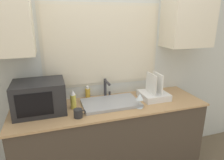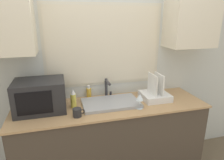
# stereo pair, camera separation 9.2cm
# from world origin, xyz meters

# --- Properties ---
(countertop) EXTENTS (1.99, 0.61, 0.89)m
(countertop) POSITION_xyz_m (0.00, 0.29, 0.44)
(countertop) COLOR #42382D
(countertop) RESTS_ON ground_plane
(wall_back) EXTENTS (6.00, 0.38, 2.60)m
(wall_back) POSITION_xyz_m (0.00, 0.57, 1.40)
(wall_back) COLOR silver
(wall_back) RESTS_ON ground_plane
(sink_basin) EXTENTS (0.59, 0.36, 0.03)m
(sink_basin) POSITION_xyz_m (0.00, 0.30, 0.90)
(sink_basin) COLOR #9EA0A5
(sink_basin) RESTS_ON countertop
(faucet) EXTENTS (0.08, 0.18, 0.22)m
(faucet) POSITION_xyz_m (0.01, 0.48, 1.02)
(faucet) COLOR #333338
(faucet) RESTS_ON countertop
(microwave) EXTENTS (0.47, 0.35, 0.30)m
(microwave) POSITION_xyz_m (-0.69, 0.34, 1.04)
(microwave) COLOR #232326
(microwave) RESTS_ON countertop
(dish_rack) EXTENTS (0.29, 0.29, 0.29)m
(dish_rack) POSITION_xyz_m (0.51, 0.31, 0.94)
(dish_rack) COLOR white
(dish_rack) RESTS_ON countertop
(spray_bottle) EXTENTS (0.06, 0.06, 0.19)m
(spray_bottle) POSITION_xyz_m (-0.38, 0.33, 0.98)
(spray_bottle) COLOR #D8CC4C
(spray_bottle) RESTS_ON countertop
(soap_bottle) EXTENTS (0.05, 0.05, 0.14)m
(soap_bottle) POSITION_xyz_m (-0.19, 0.54, 0.95)
(soap_bottle) COLOR gold
(soap_bottle) RESTS_ON countertop
(mug_near_sink) EXTENTS (0.11, 0.08, 0.08)m
(mug_near_sink) POSITION_xyz_m (-0.37, 0.12, 0.93)
(mug_near_sink) COLOR #262628
(mug_near_sink) RESTS_ON countertop
(wine_glass) EXTENTS (0.08, 0.08, 0.16)m
(wine_glass) POSITION_xyz_m (0.25, 0.13, 1.00)
(wine_glass) COLOR silver
(wine_glass) RESTS_ON countertop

